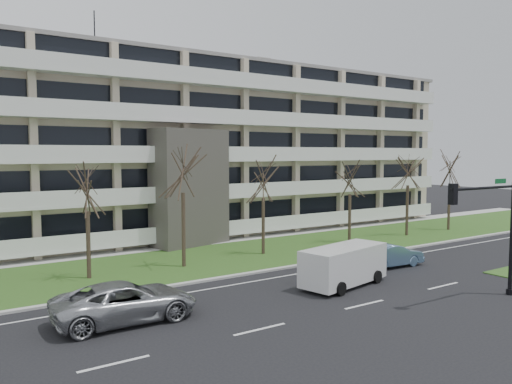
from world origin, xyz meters
TOP-DOWN VIEW (x-y plane):
  - ground at (0.00, 0.00)m, footprint 160.00×160.00m
  - grass_verge at (0.00, 13.00)m, footprint 90.00×10.00m
  - curb at (0.00, 8.00)m, footprint 90.00×0.35m
  - sidewalk at (0.00, 18.50)m, footprint 90.00×2.00m
  - lane_edge_line at (0.00, 6.50)m, footprint 90.00×0.12m
  - apartment_building at (-0.01, 25.32)m, footprint 60.50×15.10m
  - silver_pickup at (-10.19, 4.02)m, footprint 6.16×2.97m
  - blue_sedan at (7.20, 4.72)m, footprint 4.57×1.85m
  - white_van at (1.66, 3.09)m, footprint 5.77×3.08m
  - traffic_signal at (5.70, -2.85)m, footprint 5.12×0.47m
  - tree_2 at (-9.51, 12.17)m, footprint 3.47×3.47m
  - tree_3 at (-3.72, 11.86)m, footprint 4.20×4.20m
  - tree_4 at (2.70, 12.36)m, footprint 3.58×3.58m
  - tree_5 at (11.10, 12.36)m, footprint 3.48×3.48m
  - tree_6 at (17.59, 12.00)m, footprint 3.93×3.93m
  - tree_7 at (23.39, 11.93)m, footprint 3.92×3.92m

SIDE VIEW (x-z plane):
  - ground at x=0.00m, z-range 0.00..0.00m
  - lane_edge_line at x=0.00m, z-range 0.00..0.01m
  - grass_verge at x=0.00m, z-range 0.00..0.06m
  - sidewalk at x=0.00m, z-range 0.00..0.08m
  - curb at x=0.00m, z-range 0.00..0.12m
  - blue_sedan at x=7.20m, z-range 0.00..1.47m
  - silver_pickup at x=-10.19m, z-range 0.00..1.69m
  - white_van at x=1.66m, z-range 0.21..2.34m
  - traffic_signal at x=5.70m, z-range 0.87..6.80m
  - tree_2 at x=-9.51m, z-range 1.92..8.86m
  - tree_5 at x=11.10m, z-range 1.93..8.88m
  - tree_4 at x=2.70m, z-range 1.99..9.15m
  - tree_7 at x=23.39m, z-range 2.17..10.01m
  - tree_6 at x=17.59m, z-range 2.18..10.03m
  - tree_3 at x=-3.72m, z-range 2.34..10.75m
  - apartment_building at x=-0.01m, z-range -1.76..16.99m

